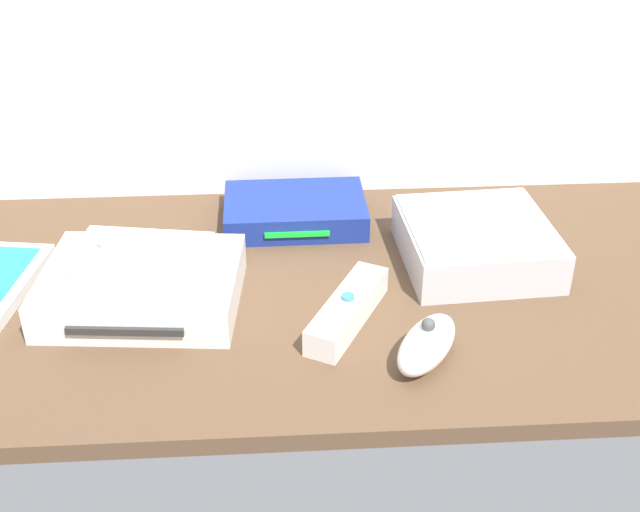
% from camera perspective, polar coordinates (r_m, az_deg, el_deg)
% --- Properties ---
extents(ground_plane, '(1.00, 0.48, 0.02)m').
position_cam_1_polar(ground_plane, '(0.94, 0.00, -2.61)').
color(ground_plane, brown).
rests_on(ground_plane, ground).
extents(game_console, '(0.22, 0.18, 0.04)m').
position_cam_1_polar(game_console, '(0.91, -12.31, -2.10)').
color(game_console, white).
rests_on(game_console, ground_plane).
extents(mini_computer, '(0.18, 0.18, 0.05)m').
position_cam_1_polar(mini_computer, '(0.98, 10.86, 0.96)').
color(mini_computer, silver).
rests_on(mini_computer, ground_plane).
extents(network_router, '(0.18, 0.13, 0.03)m').
position_cam_1_polar(network_router, '(1.05, -1.76, 3.18)').
color(network_router, navy).
rests_on(network_router, ground_plane).
extents(remote_wand, '(0.10, 0.15, 0.03)m').
position_cam_1_polar(remote_wand, '(0.87, 1.94, -3.80)').
color(remote_wand, white).
rests_on(remote_wand, ground_plane).
extents(remote_nunchuk, '(0.09, 0.11, 0.05)m').
position_cam_1_polar(remote_nunchuk, '(0.82, 7.46, -6.12)').
color(remote_nunchuk, white).
rests_on(remote_nunchuk, ground_plane).
extents(remote_classic_pad, '(0.16, 0.10, 0.02)m').
position_cam_1_polar(remote_classic_pad, '(0.91, -12.31, 0.10)').
color(remote_classic_pad, white).
rests_on(remote_classic_pad, game_console).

